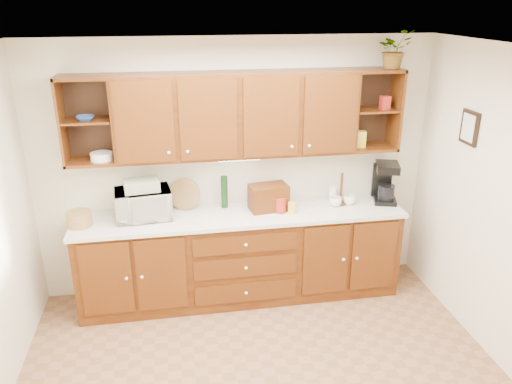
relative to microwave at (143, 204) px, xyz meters
name	(u,v)px	position (x,y,z in m)	size (l,w,h in m)	color
ceiling	(272,55)	(0.93, -1.49, 1.52)	(4.00, 4.00, 0.00)	white
back_wall	(236,169)	(0.93, 0.26, 0.22)	(4.00, 4.00, 0.00)	beige
base_cabinets	(241,256)	(0.93, -0.04, -0.63)	(3.20, 0.60, 0.90)	#391606
countertop	(241,215)	(0.93, -0.05, -0.16)	(3.24, 0.64, 0.04)	silver
upper_cabinets	(238,114)	(0.94, 0.10, 0.81)	(3.20, 0.33, 0.80)	#391606
undercabinet_light	(239,159)	(0.93, 0.05, 0.39)	(0.40, 0.05, 0.03)	white
framed_picture	(470,128)	(2.91, -0.59, 0.77)	(0.03, 0.24, 0.30)	black
wicker_basket	(79,219)	(-0.59, -0.08, -0.07)	(0.23, 0.23, 0.14)	olive
microwave	(143,204)	(0.00, 0.00, 0.00)	(0.52, 0.35, 0.29)	beige
towel_stack	(142,185)	(0.00, 0.00, 0.19)	(0.32, 0.24, 0.10)	#DBCC67
wine_bottle	(224,192)	(0.80, 0.13, 0.02)	(0.07, 0.07, 0.33)	black
woven_tray	(185,208)	(0.40, 0.15, -0.13)	(0.32, 0.32, 0.02)	olive
bread_box	(268,197)	(1.22, 0.00, -0.01)	(0.37, 0.23, 0.26)	#391606
mug_tree	(341,199)	(1.98, 0.01, -0.09)	(0.32, 0.30, 0.33)	#391606
canister_red	(280,205)	(1.32, -0.10, -0.07)	(0.11, 0.11, 0.15)	#9F2117
canister_white	(333,194)	(1.91, 0.06, -0.05)	(0.08, 0.08, 0.18)	white
canister_yellow	(292,208)	(1.43, -0.15, -0.09)	(0.08, 0.08, 0.12)	gold
coffee_maker	(385,183)	(2.45, 0.02, 0.06)	(0.30, 0.34, 0.41)	black
bowl_stack	(85,118)	(-0.44, 0.06, 0.84)	(0.16, 0.16, 0.04)	#284C93
plate_stack	(102,156)	(-0.34, 0.07, 0.47)	(0.20, 0.20, 0.07)	white
pantry_box_yellow	(361,139)	(2.17, 0.07, 0.52)	(0.09, 0.07, 0.17)	gold
pantry_box_red	(385,103)	(2.39, 0.06, 0.88)	(0.09, 0.08, 0.13)	#9F2117
potted_plant	(394,49)	(2.43, 0.06, 1.39)	(0.32, 0.28, 0.36)	#999999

